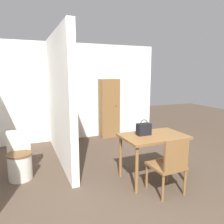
{
  "coord_description": "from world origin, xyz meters",
  "views": [
    {
      "loc": [
        -1.12,
        -1.89,
        1.74
      ],
      "look_at": [
        0.3,
        1.5,
        1.09
      ],
      "focal_mm": 35.0,
      "sensor_mm": 36.0,
      "label": 1
    }
  ],
  "objects_px": {
    "dining_table": "(153,141)",
    "toilet": "(20,159)",
    "wooden_cabinet": "(109,108)",
    "wooden_chair": "(170,164)",
    "handbag": "(144,129)"
  },
  "relations": [
    {
      "from": "toilet",
      "to": "dining_table",
      "type": "bearing_deg",
      "value": -24.43
    },
    {
      "from": "dining_table",
      "to": "toilet",
      "type": "bearing_deg",
      "value": 155.57
    },
    {
      "from": "wooden_cabinet",
      "to": "dining_table",
      "type": "bearing_deg",
      "value": -95.93
    },
    {
      "from": "handbag",
      "to": "wooden_chair",
      "type": "bearing_deg",
      "value": -79.21
    },
    {
      "from": "dining_table",
      "to": "handbag",
      "type": "bearing_deg",
      "value": 153.59
    },
    {
      "from": "wooden_chair",
      "to": "toilet",
      "type": "distance_m",
      "value": 2.43
    },
    {
      "from": "toilet",
      "to": "wooden_cabinet",
      "type": "bearing_deg",
      "value": 36.04
    },
    {
      "from": "dining_table",
      "to": "toilet",
      "type": "relative_size",
      "value": 1.36
    },
    {
      "from": "wooden_chair",
      "to": "toilet",
      "type": "xyz_separation_m",
      "value": [
        -1.99,
        1.4,
        -0.15
      ]
    },
    {
      "from": "toilet",
      "to": "handbag",
      "type": "height_order",
      "value": "handbag"
    },
    {
      "from": "handbag",
      "to": "wooden_cabinet",
      "type": "height_order",
      "value": "wooden_cabinet"
    },
    {
      "from": "dining_table",
      "to": "wooden_chair",
      "type": "relative_size",
      "value": 1.18
    },
    {
      "from": "toilet",
      "to": "wooden_cabinet",
      "type": "height_order",
      "value": "wooden_cabinet"
    },
    {
      "from": "toilet",
      "to": "wooden_cabinet",
      "type": "relative_size",
      "value": 0.48
    },
    {
      "from": "handbag",
      "to": "wooden_cabinet",
      "type": "bearing_deg",
      "value": 80.68
    }
  ]
}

